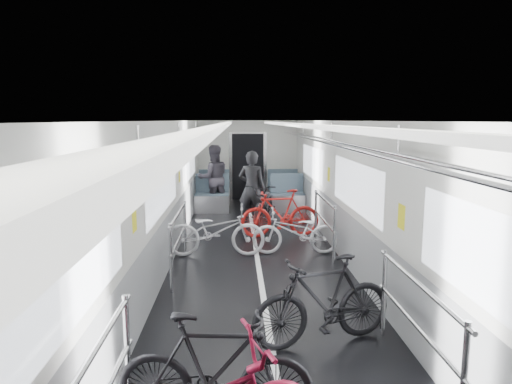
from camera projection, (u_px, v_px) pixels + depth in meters
car_shell at (255, 188)px, 8.77m from camera, size 3.02×14.01×2.41m
bike_left_mid at (215, 370)px, 3.58m from camera, size 1.60×0.57×0.94m
bike_left_far at (216, 231)px, 8.12m from camera, size 1.76×0.62×0.92m
bike_right_near at (323, 300)px, 4.91m from camera, size 1.70×0.92×0.98m
bike_right_mid at (296, 232)px, 8.25m from camera, size 1.59×0.58×0.83m
bike_right_far at (280, 213)px, 9.44m from camera, size 1.70×0.66×1.00m
bike_aisle at (265, 204)px, 10.44m from camera, size 1.12×2.03×1.01m
person_standing at (252, 188)px, 10.47m from camera, size 0.73×0.58×1.73m
person_seated at (214, 178)px, 12.13m from camera, size 1.00×0.86×1.76m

